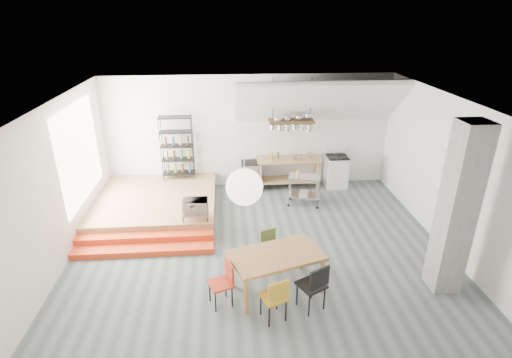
{
  "coord_description": "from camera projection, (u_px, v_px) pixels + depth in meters",
  "views": [
    {
      "loc": [
        -0.67,
        -7.34,
        4.85
      ],
      "look_at": [
        -0.02,
        0.8,
        1.32
      ],
      "focal_mm": 28.0,
      "sensor_mm": 36.0,
      "label": 1
    }
  ],
  "objects": [
    {
      "name": "floor",
      "position": [
        260.0,
        249.0,
        8.69
      ],
      "size": [
        8.0,
        8.0,
        0.0
      ],
      "primitive_type": "plane",
      "color": "#4D5759",
      "rests_on": "ground"
    },
    {
      "name": "slope_ceiling",
      "position": [
        319.0,
        102.0,
        10.46
      ],
      "size": [
        4.4,
        1.44,
        1.32
      ],
      "primitive_type": "cube",
      "rotation": [
        -0.73,
        0.0,
        0.0
      ],
      "color": "white",
      "rests_on": "wall_back"
    },
    {
      "name": "mini_fridge",
      "position": [
        250.0,
        175.0,
        11.45
      ],
      "size": [
        0.47,
        0.47,
        0.81
      ],
      "primitive_type": "cube",
      "color": "black",
      "rests_on": "ground"
    },
    {
      "name": "stove",
      "position": [
        336.0,
        171.0,
        11.57
      ],
      "size": [
        0.6,
        0.6,
        1.18
      ],
      "color": "white",
      "rests_on": "ground"
    },
    {
      "name": "chair_mustard",
      "position": [
        276.0,
        296.0,
        6.51
      ],
      "size": [
        0.5,
        0.5,
        0.85
      ],
      "rotation": [
        0.0,
        0.0,
        3.51
      ],
      "color": "#B2871E",
      "rests_on": "ground"
    },
    {
      "name": "bowl",
      "position": [
        296.0,
        158.0,
        11.25
      ],
      "size": [
        0.23,
        0.23,
        0.06
      ],
      "primitive_type": "imported",
      "rotation": [
        0.0,
        0.0,
        0.0
      ],
      "color": "silver",
      "rests_on": "kitchen_counter"
    },
    {
      "name": "platform",
      "position": [
        156.0,
        204.0,
        10.25
      ],
      "size": [
        3.0,
        3.0,
        0.4
      ],
      "primitive_type": "cube",
      "color": "#A78053",
      "rests_on": "ground"
    },
    {
      "name": "chair_red",
      "position": [
        224.0,
        280.0,
        6.92
      ],
      "size": [
        0.49,
        0.49,
        0.83
      ],
      "rotation": [
        0.0,
        0.0,
        -1.22
      ],
      "color": "red",
      "rests_on": "ground"
    },
    {
      "name": "microwave",
      "position": [
        195.0,
        206.0,
        8.98
      ],
      "size": [
        0.57,
        0.39,
        0.31
      ],
      "primitive_type": "imported",
      "rotation": [
        0.0,
        0.0,
        -0.01
      ],
      "color": "beige",
      "rests_on": "microwave_shelf"
    },
    {
      "name": "window_pane",
      "position": [
        80.0,
        153.0,
        9.05
      ],
      "size": [
        0.02,
        2.5,
        2.2
      ],
      "primitive_type": "cube",
      "color": "white",
      "rests_on": "wall_left"
    },
    {
      "name": "kitchen_counter",
      "position": [
        288.0,
        168.0,
        11.4
      ],
      "size": [
        1.8,
        0.6,
        0.91
      ],
      "color": "#A78053",
      "rests_on": "ground"
    },
    {
      "name": "step_upper",
      "position": [
        146.0,
        239.0,
        8.82
      ],
      "size": [
        3.0,
        0.35,
        0.27
      ],
      "primitive_type": "cube",
      "color": "red",
      "rests_on": "ground"
    },
    {
      "name": "chair_olive",
      "position": [
        270.0,
        245.0,
        7.95
      ],
      "size": [
        0.47,
        0.47,
        0.79
      ],
      "rotation": [
        0.0,
        0.0,
        0.39
      ],
      "color": "#53622E",
      "rests_on": "ground"
    },
    {
      "name": "paper_lantern",
      "position": [
        244.0,
        187.0,
        6.38
      ],
      "size": [
        0.6,
        0.6,
        0.6
      ],
      "primitive_type": "sphere",
      "color": "white",
      "rests_on": "ceiling"
    },
    {
      "name": "chair_black",
      "position": [
        314.0,
        284.0,
        6.74
      ],
      "size": [
        0.57,
        0.57,
        0.92
      ],
      "rotation": [
        0.0,
        0.0,
        3.62
      ],
      "color": "black",
      "rests_on": "ground"
    },
    {
      "name": "dining_table",
      "position": [
        277.0,
        258.0,
        7.18
      ],
      "size": [
        1.83,
        1.36,
        0.77
      ],
      "rotation": [
        0.0,
        0.0,
        0.3
      ],
      "color": "brown",
      "rests_on": "ground"
    },
    {
      "name": "wall_back",
      "position": [
        249.0,
        132.0,
        11.25
      ],
      "size": [
        8.0,
        0.04,
        3.2
      ],
      "primitive_type": "cube",
      "color": "silver",
      "rests_on": "ground"
    },
    {
      "name": "microwave_shelf",
      "position": [
        196.0,
        213.0,
        9.05
      ],
      "size": [
        0.6,
        0.4,
        0.16
      ],
      "color": "#A78053",
      "rests_on": "platform"
    },
    {
      "name": "wall_right",
      "position": [
        450.0,
        176.0,
        8.34
      ],
      "size": [
        0.04,
        7.0,
        3.2
      ],
      "primitive_type": "cube",
      "color": "silver",
      "rests_on": "ground"
    },
    {
      "name": "wall_left",
      "position": [
        56.0,
        189.0,
        7.76
      ],
      "size": [
        0.04,
        7.0,
        3.2
      ],
      "primitive_type": "cube",
      "color": "silver",
      "rests_on": "ground"
    },
    {
      "name": "wire_shelving",
      "position": [
        177.0,
        147.0,
        10.94
      ],
      "size": [
        0.88,
        0.38,
        1.8
      ],
      "color": "black",
      "rests_on": "platform"
    },
    {
      "name": "step_lower",
      "position": [
        143.0,
        250.0,
        8.52
      ],
      "size": [
        3.0,
        0.35,
        0.13
      ],
      "primitive_type": "cube",
      "color": "red",
      "rests_on": "ground"
    },
    {
      "name": "ceiling",
      "position": [
        260.0,
        103.0,
        7.42
      ],
      "size": [
        8.0,
        7.0,
        0.02
      ],
      "primitive_type": "cube",
      "color": "white",
      "rests_on": "wall_back"
    },
    {
      "name": "pot_rack",
      "position": [
        292.0,
        124.0,
        10.66
      ],
      "size": [
        1.2,
        0.5,
        1.43
      ],
      "color": "#3C2718",
      "rests_on": "ceiling"
    },
    {
      "name": "rolling_cart",
      "position": [
        304.0,
        186.0,
        10.46
      ],
      "size": [
        0.91,
        0.65,
        0.81
      ],
      "rotation": [
        0.0,
        0.0,
        -0.27
      ],
      "color": "silver",
      "rests_on": "ground"
    },
    {
      "name": "concrete_column",
      "position": [
        457.0,
        211.0,
        6.92
      ],
      "size": [
        0.5,
        0.5,
        3.2
      ],
      "primitive_type": "cube",
      "color": "slate",
      "rests_on": "ground"
    }
  ]
}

